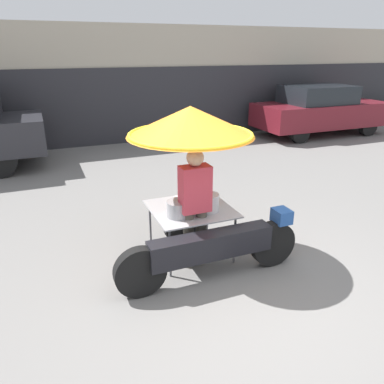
# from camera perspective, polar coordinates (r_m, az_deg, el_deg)

# --- Properties ---
(ground_plane) EXTENTS (36.00, 36.00, 0.00)m
(ground_plane) POSITION_cam_1_polar(r_m,az_deg,el_deg) (4.66, 7.13, -14.55)
(ground_plane) COLOR slate
(shopfront_building) EXTENTS (28.00, 2.06, 3.39)m
(shopfront_building) POSITION_cam_1_polar(r_m,az_deg,el_deg) (12.45, -13.67, 15.71)
(shopfront_building) COLOR #B2A893
(shopfront_building) RESTS_ON ground
(vendor_motorcycle_cart) EXTENTS (2.40, 1.61, 2.05)m
(vendor_motorcycle_cart) POSITION_cam_1_polar(r_m,az_deg,el_deg) (4.69, 0.32, 6.21)
(vendor_motorcycle_cart) COLOR black
(vendor_motorcycle_cart) RESTS_ON ground
(vendor_person) EXTENTS (0.38, 0.22, 1.58)m
(vendor_person) POSITION_cam_1_polar(r_m,az_deg,el_deg) (4.70, 0.46, -1.72)
(vendor_person) COLOR #4C473D
(vendor_person) RESTS_ON ground
(parked_car) EXTENTS (4.41, 1.82, 1.61)m
(parked_car) POSITION_cam_1_polar(r_m,az_deg,el_deg) (13.32, 18.89, 11.74)
(parked_car) COLOR black
(parked_car) RESTS_ON ground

